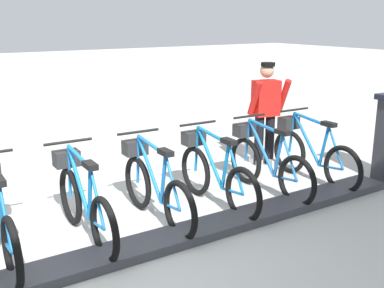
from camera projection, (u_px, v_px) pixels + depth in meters
The scene contains 8 objects.
ground_plane at pixel (86, 268), 4.58m from camera, with size 60.00×60.00×0.00m, color silver.
dock_rail_base at pixel (85, 263), 4.57m from camera, with size 0.44×8.60×0.10m, color #47474C.
bike_docked_0 at pixel (311, 153), 6.93m from camera, with size 1.72×0.54×1.02m.
bike_docked_1 at pixel (266, 162), 6.47m from camera, with size 1.72×0.54×1.02m.
bike_docked_2 at pixel (214, 173), 6.01m from camera, with size 1.72×0.54×1.02m.
bike_docked_3 at pixel (154, 186), 5.56m from camera, with size 1.72×0.54×1.02m.
bike_docked_4 at pixel (83, 201), 5.10m from camera, with size 1.72×0.54×1.02m.
worker_near_rack at pixel (266, 110), 7.56m from camera, with size 0.54×0.67×1.66m.
Camera 1 is at (-4.01, 1.38, 2.34)m, focal length 44.51 mm.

